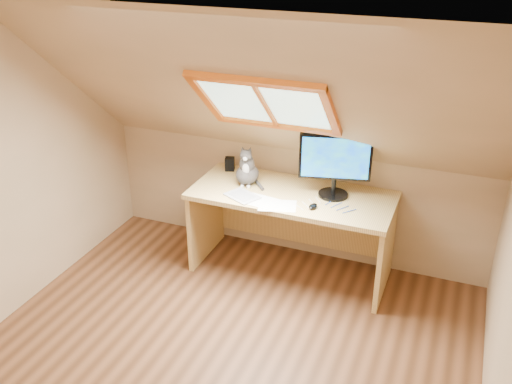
% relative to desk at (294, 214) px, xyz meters
% --- Properties ---
extents(ground, '(3.50, 3.50, 0.00)m').
position_rel_desk_xyz_m(ground, '(-0.11, -1.45, -0.54)').
color(ground, brown).
rests_on(ground, ground).
extents(room_shell, '(3.52, 3.52, 2.41)m').
position_rel_desk_xyz_m(room_shell, '(-0.11, -1.54, 0.89)').
color(room_shell, tan).
rests_on(room_shell, ground).
extents(desk, '(1.68, 0.74, 0.77)m').
position_rel_desk_xyz_m(desk, '(0.00, 0.00, 0.00)').
color(desk, '#DDB969').
rests_on(desk, ground).
extents(monitor, '(0.57, 0.24, 0.53)m').
position_rel_desk_xyz_m(monitor, '(0.33, 0.00, 0.54)').
color(monitor, black).
rests_on(monitor, desk).
extents(cat, '(0.24, 0.27, 0.36)m').
position_rel_desk_xyz_m(cat, '(-0.42, -0.04, 0.36)').
color(cat, '#45403D').
rests_on(cat, desk).
extents(desk_speaker, '(0.10, 0.10, 0.12)m').
position_rel_desk_xyz_m(desk_speaker, '(-0.68, 0.18, 0.29)').
color(desk_speaker, black).
rests_on(desk_speaker, desk).
extents(graphics_tablet, '(0.33, 0.29, 0.01)m').
position_rel_desk_xyz_m(graphics_tablet, '(-0.36, -0.29, 0.24)').
color(graphics_tablet, '#B2B2B7').
rests_on(graphics_tablet, desk).
extents(mouse, '(0.07, 0.11, 0.03)m').
position_rel_desk_xyz_m(mouse, '(0.24, -0.27, 0.25)').
color(mouse, black).
rests_on(mouse, desk).
extents(papers, '(0.33, 0.27, 0.00)m').
position_rel_desk_xyz_m(papers, '(-0.14, -0.33, 0.23)').
color(papers, white).
rests_on(papers, desk).
extents(cables, '(0.51, 0.26, 0.01)m').
position_rel_desk_xyz_m(cables, '(0.33, -0.19, 0.23)').
color(cables, silver).
rests_on(cables, desk).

